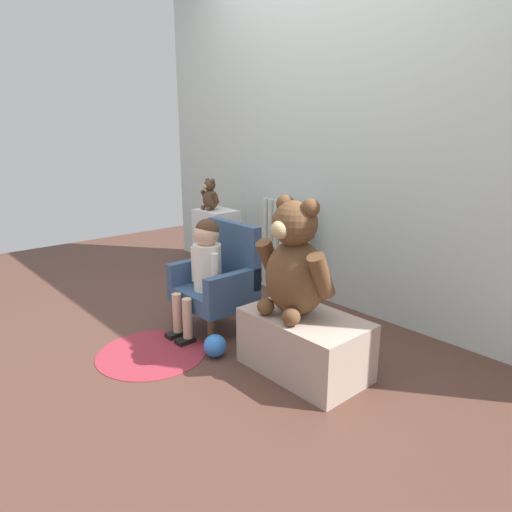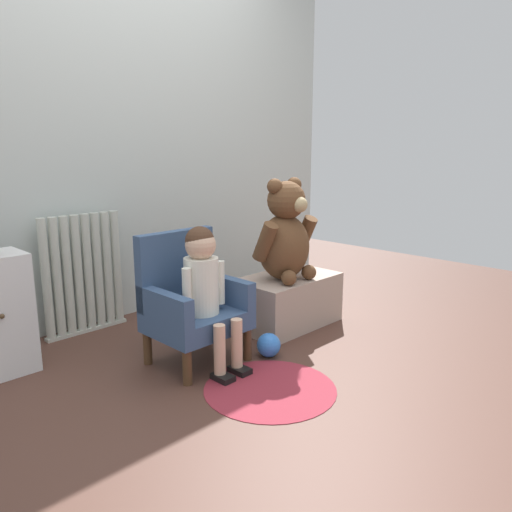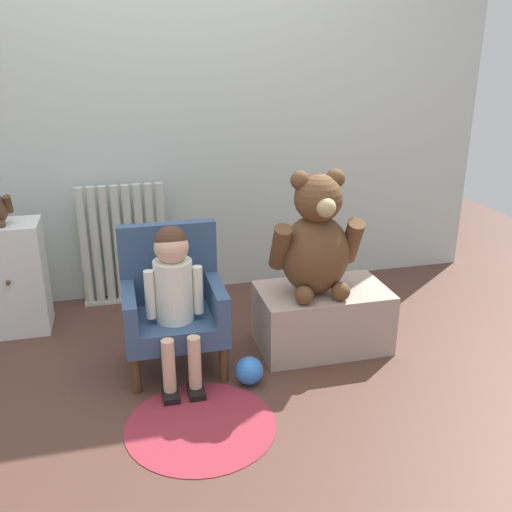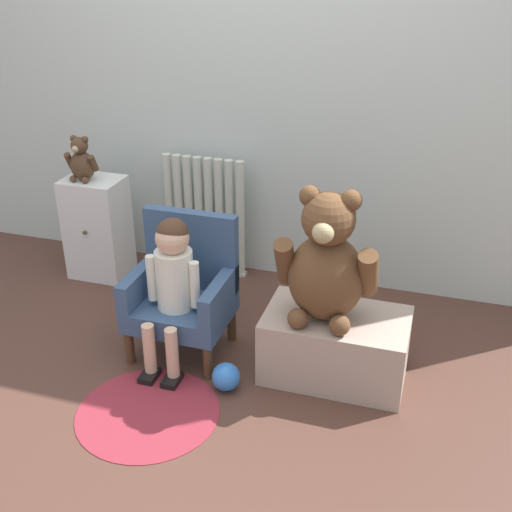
# 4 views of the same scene
# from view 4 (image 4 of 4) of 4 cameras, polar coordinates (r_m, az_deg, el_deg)

# --- Properties ---
(ground_plane) EXTENTS (6.00, 6.00, 0.00)m
(ground_plane) POSITION_cam_4_polar(r_m,az_deg,el_deg) (2.82, -7.13, -13.14)
(ground_plane) COLOR #4E3027
(back_wall) EXTENTS (3.80, 0.05, 2.40)m
(back_wall) POSITION_cam_4_polar(r_m,az_deg,el_deg) (3.46, 0.93, 16.75)
(back_wall) COLOR #B9C4BF
(back_wall) RESTS_ON ground_plane
(radiator) EXTENTS (0.50, 0.05, 0.70)m
(radiator) POSITION_cam_4_polar(r_m,az_deg,el_deg) (3.70, -4.60, 3.51)
(radiator) COLOR beige
(radiator) RESTS_ON ground_plane
(small_dresser) EXTENTS (0.33, 0.28, 0.59)m
(small_dresser) POSITION_cam_4_polar(r_m,az_deg,el_deg) (3.79, -13.88, 2.46)
(small_dresser) COLOR silver
(small_dresser) RESTS_ON ground_plane
(child_armchair) EXTENTS (0.45, 0.39, 0.66)m
(child_armchair) POSITION_cam_4_polar(r_m,az_deg,el_deg) (3.02, -6.45, -2.99)
(child_armchair) COLOR #364E73
(child_armchair) RESTS_ON ground_plane
(child_figure) EXTENTS (0.25, 0.35, 0.70)m
(child_figure) POSITION_cam_4_polar(r_m,az_deg,el_deg) (2.86, -7.46, -1.49)
(child_figure) COLOR silver
(child_figure) RESTS_ON ground_plane
(low_bench) EXTENTS (0.63, 0.38, 0.31)m
(low_bench) POSITION_cam_4_polar(r_m,az_deg,el_deg) (2.91, 7.05, -7.89)
(low_bench) COLOR tan
(low_bench) RESTS_ON ground_plane
(large_teddy_bear) EXTENTS (0.43, 0.30, 0.60)m
(large_teddy_bear) POSITION_cam_4_polar(r_m,az_deg,el_deg) (2.69, 6.28, -0.69)
(large_teddy_bear) COLOR brown
(large_teddy_bear) RESTS_ON low_bench
(small_teddy_bear) EXTENTS (0.18, 0.13, 0.25)m
(small_teddy_bear) POSITION_cam_4_polar(r_m,az_deg,el_deg) (3.64, -15.25, 8.16)
(small_teddy_bear) COLOR #4B3422
(small_teddy_bear) RESTS_ON small_dresser
(floor_rug) EXTENTS (0.60, 0.60, 0.01)m
(floor_rug) POSITION_cam_4_polar(r_m,az_deg,el_deg) (2.80, -9.57, -13.53)
(floor_rug) COLOR maroon
(floor_rug) RESTS_ON ground_plane
(toy_ball) EXTENTS (0.13, 0.13, 0.13)m
(toy_ball) POSITION_cam_4_polar(r_m,az_deg,el_deg) (2.86, -2.68, -10.68)
(toy_ball) COLOR #3377DA
(toy_ball) RESTS_ON ground_plane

